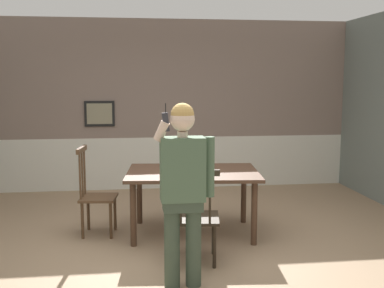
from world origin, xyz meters
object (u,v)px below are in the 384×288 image
Objects in this scene: chair_by_doorway at (95,194)px; dining_table at (193,178)px; person_figure at (183,184)px; chair_near_window at (195,216)px.

dining_table is at bearing 91.07° from chair_by_doorway.
chair_by_doorway is 1.85m from person_figure.
chair_near_window is 0.94× the size of chair_by_doorway.
dining_table is 0.94m from chair_near_window.
chair_near_window is 0.73m from person_figure.
person_figure reaches higher than chair_by_doorway.
person_figure is (0.89, -1.56, 0.45)m from chair_by_doorway.
chair_by_doorway is at bearing -61.35° from person_figure.
dining_table is 1.65× the size of chair_near_window.
dining_table is at bearing 92.66° from chair_near_window.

